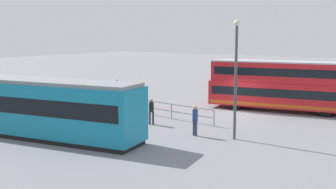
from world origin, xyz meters
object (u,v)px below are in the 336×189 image
(tram_yellow, at_px, (22,105))
(pedestrian_near_railing, at_px, (151,110))
(street_lamp, at_px, (236,70))
(info_sign, at_px, (117,91))
(pedestrian_crossing, at_px, (195,118))
(double_decker_bus, at_px, (284,86))

(tram_yellow, xyz_separation_m, pedestrian_near_railing, (-4.62, -6.49, -0.76))
(street_lamp, bearing_deg, tram_yellow, 29.23)
(info_sign, distance_m, street_lamp, 10.75)
(pedestrian_near_railing, relative_size, pedestrian_crossing, 0.95)
(pedestrian_near_railing, relative_size, street_lamp, 0.25)
(tram_yellow, relative_size, pedestrian_near_railing, 9.21)
(pedestrian_near_railing, xyz_separation_m, pedestrian_crossing, (-3.93, 1.02, 0.06))
(tram_yellow, distance_m, street_lamp, 12.56)
(info_sign, bearing_deg, pedestrian_near_railing, 161.54)
(double_decker_bus, xyz_separation_m, info_sign, (9.70, 8.16, -0.25))
(pedestrian_crossing, bearing_deg, double_decker_bus, -98.51)
(double_decker_bus, xyz_separation_m, street_lamp, (-0.66, 10.01, 1.93))
(double_decker_bus, distance_m, pedestrian_near_railing, 11.08)
(pedestrian_near_railing, xyz_separation_m, street_lamp, (-6.18, 0.45, 2.93))
(pedestrian_near_railing, height_order, pedestrian_crossing, pedestrian_crossing)
(tram_yellow, height_order, street_lamp, street_lamp)
(info_sign, bearing_deg, pedestrian_crossing, 163.39)
(pedestrian_crossing, bearing_deg, tram_yellow, 32.59)
(pedestrian_near_railing, bearing_deg, pedestrian_crossing, 165.39)
(double_decker_bus, height_order, tram_yellow, double_decker_bus)
(info_sign, relative_size, street_lamp, 0.38)
(pedestrian_crossing, distance_m, street_lamp, 3.69)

